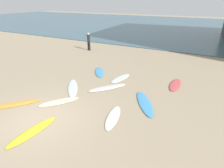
{
  "coord_description": "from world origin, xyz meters",
  "views": [
    {
      "loc": [
        5.92,
        -4.44,
        4.75
      ],
      "look_at": [
        1.22,
        4.21,
        0.3
      ],
      "focal_mm": 30.18,
      "sensor_mm": 36.0,
      "label": 1
    }
  ],
  "objects_px": {
    "surfboard_6": "(113,117)",
    "surfboard_8": "(73,88)",
    "surfboard_0": "(121,78)",
    "surfboard_2": "(175,85)",
    "surfboard_4": "(59,102)",
    "surfboard_1": "(99,72)",
    "surfboard_7": "(14,104)",
    "surfboard_9": "(145,103)",
    "beachgoer_near": "(89,41)",
    "surfboard_3": "(108,88)",
    "surfboard_5": "(33,131)"
  },
  "relations": [
    {
      "from": "surfboard_8",
      "to": "surfboard_9",
      "type": "bearing_deg",
      "value": 145.3
    },
    {
      "from": "surfboard_1",
      "to": "surfboard_9",
      "type": "bearing_deg",
      "value": 112.5
    },
    {
      "from": "surfboard_1",
      "to": "beachgoer_near",
      "type": "relative_size",
      "value": 1.18
    },
    {
      "from": "surfboard_3",
      "to": "surfboard_6",
      "type": "distance_m",
      "value": 3.02
    },
    {
      "from": "surfboard_0",
      "to": "surfboard_5",
      "type": "bearing_deg",
      "value": -87.1
    },
    {
      "from": "surfboard_3",
      "to": "surfboard_5",
      "type": "distance_m",
      "value": 4.89
    },
    {
      "from": "surfboard_7",
      "to": "beachgoer_near",
      "type": "bearing_deg",
      "value": -34.72
    },
    {
      "from": "surfboard_0",
      "to": "surfboard_9",
      "type": "relative_size",
      "value": 0.76
    },
    {
      "from": "surfboard_9",
      "to": "surfboard_4",
      "type": "bearing_deg",
      "value": -6.26
    },
    {
      "from": "surfboard_7",
      "to": "surfboard_8",
      "type": "relative_size",
      "value": 1.02
    },
    {
      "from": "surfboard_0",
      "to": "surfboard_5",
      "type": "relative_size",
      "value": 0.86
    },
    {
      "from": "surfboard_5",
      "to": "surfboard_3",
      "type": "bearing_deg",
      "value": -94.22
    },
    {
      "from": "surfboard_4",
      "to": "surfboard_5",
      "type": "xyz_separation_m",
      "value": [
        0.73,
        -2.27,
        0.01
      ]
    },
    {
      "from": "surfboard_1",
      "to": "surfboard_7",
      "type": "height_order",
      "value": "surfboard_1"
    },
    {
      "from": "surfboard_1",
      "to": "beachgoer_near",
      "type": "height_order",
      "value": "beachgoer_near"
    },
    {
      "from": "surfboard_1",
      "to": "surfboard_8",
      "type": "relative_size",
      "value": 0.82
    },
    {
      "from": "surfboard_5",
      "to": "surfboard_7",
      "type": "xyz_separation_m",
      "value": [
        -2.5,
        1.0,
        -0.0
      ]
    },
    {
      "from": "surfboard_5",
      "to": "surfboard_7",
      "type": "distance_m",
      "value": 2.69
    },
    {
      "from": "surfboard_1",
      "to": "surfboard_5",
      "type": "distance_m",
      "value": 6.93
    },
    {
      "from": "surfboard_2",
      "to": "beachgoer_near",
      "type": "height_order",
      "value": "beachgoer_near"
    },
    {
      "from": "surfboard_7",
      "to": "surfboard_6",
      "type": "bearing_deg",
      "value": -124.55
    },
    {
      "from": "surfboard_7",
      "to": "beachgoer_near",
      "type": "distance_m",
      "value": 11.19
    },
    {
      "from": "surfboard_6",
      "to": "surfboard_7",
      "type": "height_order",
      "value": "surfboard_7"
    },
    {
      "from": "surfboard_7",
      "to": "beachgoer_near",
      "type": "relative_size",
      "value": 1.47
    },
    {
      "from": "surfboard_9",
      "to": "surfboard_6",
      "type": "bearing_deg",
      "value": 33.35
    },
    {
      "from": "surfboard_3",
      "to": "surfboard_6",
      "type": "xyz_separation_m",
      "value": [
        1.7,
        -2.5,
        -0.01
      ]
    },
    {
      "from": "surfboard_7",
      "to": "surfboard_8",
      "type": "height_order",
      "value": "surfboard_7"
    },
    {
      "from": "surfboard_0",
      "to": "surfboard_2",
      "type": "distance_m",
      "value": 3.41
    },
    {
      "from": "surfboard_2",
      "to": "surfboard_7",
      "type": "distance_m",
      "value": 8.95
    },
    {
      "from": "surfboard_2",
      "to": "surfboard_5",
      "type": "xyz_separation_m",
      "value": [
        -3.99,
        -7.17,
        -0.0
      ]
    },
    {
      "from": "surfboard_6",
      "to": "surfboard_8",
      "type": "relative_size",
      "value": 0.76
    },
    {
      "from": "surfboard_1",
      "to": "surfboard_4",
      "type": "distance_m",
      "value": 4.58
    },
    {
      "from": "surfboard_3",
      "to": "surfboard_8",
      "type": "xyz_separation_m",
      "value": [
        -1.77,
        -0.99,
        -0.01
      ]
    },
    {
      "from": "surfboard_6",
      "to": "surfboard_4",
      "type": "bearing_deg",
      "value": 167.23
    },
    {
      "from": "surfboard_4",
      "to": "surfboard_8",
      "type": "height_order",
      "value": "surfboard_8"
    },
    {
      "from": "beachgoer_near",
      "to": "surfboard_5",
      "type": "bearing_deg",
      "value": -56.07
    },
    {
      "from": "surfboard_5",
      "to": "beachgoer_near",
      "type": "height_order",
      "value": "beachgoer_near"
    },
    {
      "from": "surfboard_6",
      "to": "surfboard_9",
      "type": "relative_size",
      "value": 0.75
    },
    {
      "from": "surfboard_7",
      "to": "surfboard_4",
      "type": "bearing_deg",
      "value": -104.69
    },
    {
      "from": "surfboard_3",
      "to": "beachgoer_near",
      "type": "distance_m",
      "value": 9.25
    },
    {
      "from": "surfboard_9",
      "to": "surfboard_3",
      "type": "bearing_deg",
      "value": -47.68
    },
    {
      "from": "surfboard_3",
      "to": "surfboard_4",
      "type": "bearing_deg",
      "value": -80.78
    },
    {
      "from": "surfboard_1",
      "to": "surfboard_2",
      "type": "relative_size",
      "value": 1.04
    },
    {
      "from": "surfboard_4",
      "to": "surfboard_6",
      "type": "xyz_separation_m",
      "value": [
        3.04,
        0.09,
        -0.0
      ]
    },
    {
      "from": "surfboard_2",
      "to": "surfboard_4",
      "type": "relative_size",
      "value": 0.98
    },
    {
      "from": "surfboard_5",
      "to": "surfboard_7",
      "type": "relative_size",
      "value": 0.87
    },
    {
      "from": "surfboard_3",
      "to": "surfboard_9",
      "type": "xyz_separation_m",
      "value": [
        2.51,
        -0.67,
        -0.01
      ]
    },
    {
      "from": "surfboard_8",
      "to": "surfboard_4",
      "type": "bearing_deg",
      "value": 66.36
    },
    {
      "from": "surfboard_2",
      "to": "surfboard_7",
      "type": "bearing_deg",
      "value": 41.46
    },
    {
      "from": "beachgoer_near",
      "to": "surfboard_4",
      "type": "bearing_deg",
      "value": -54.46
    }
  ]
}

